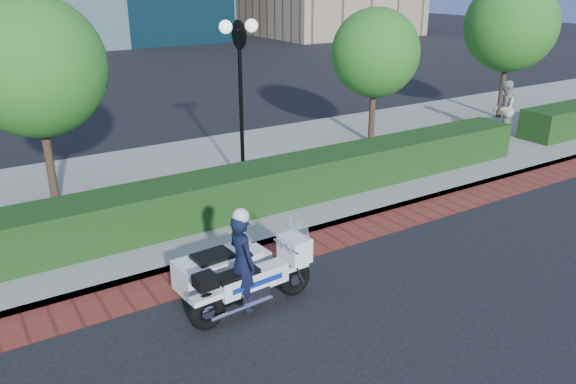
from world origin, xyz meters
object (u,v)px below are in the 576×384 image
lamppost (240,78)px  tree_b (34,67)px  police_motorcycle (237,270)px  tree_d (511,25)px  tree_c (375,53)px  pedestrian (504,109)px

lamppost → tree_b: 4.71m
police_motorcycle → tree_d: bearing=18.9°
tree_c → lamppost: bearing=-166.7°
tree_b → tree_c: tree_b is taller
tree_d → police_motorcycle: size_ratio=2.15×
lamppost → police_motorcycle: 6.06m
lamppost → tree_d: size_ratio=0.82×
tree_b → pedestrian: tree_b is taller
tree_b → tree_d: (16.50, 0.00, 0.18)m
tree_c → police_motorcycle: tree_c is taller
lamppost → police_motorcycle: (-2.73, -4.90, -2.29)m
lamppost → tree_c: 5.65m
police_motorcycle → tree_c: bearing=33.1°
tree_b → tree_d: size_ratio=0.95×
tree_d → pedestrian: bearing=-140.7°
tree_c → pedestrian: 4.99m
police_motorcycle → tree_b: bearing=102.0°
tree_b → lamppost: bearing=-16.1°
tree_b → tree_d: tree_d is taller
lamppost → pedestrian: 9.89m
tree_b → tree_d: bearing=0.0°
tree_b → pedestrian: size_ratio=2.55×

